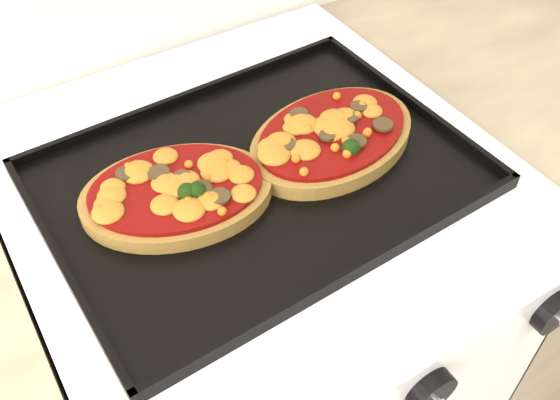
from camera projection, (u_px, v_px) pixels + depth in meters
stove at (262, 352)px, 1.11m from camera, size 0.60×0.60×0.91m
control_panel at (410, 381)px, 0.64m from camera, size 0.60×0.02×0.09m
knob_center at (431, 392)px, 0.63m from camera, size 0.05×0.02×0.05m
knob_right at (554, 312)px, 0.69m from camera, size 0.06×0.02×0.06m
baking_tray at (258, 174)px, 0.75m from camera, size 0.51×0.39×0.02m
pizza_left at (177, 191)px, 0.71m from camera, size 0.26×0.21×0.03m
pizza_right at (332, 136)px, 0.78m from camera, size 0.26×0.20×0.03m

